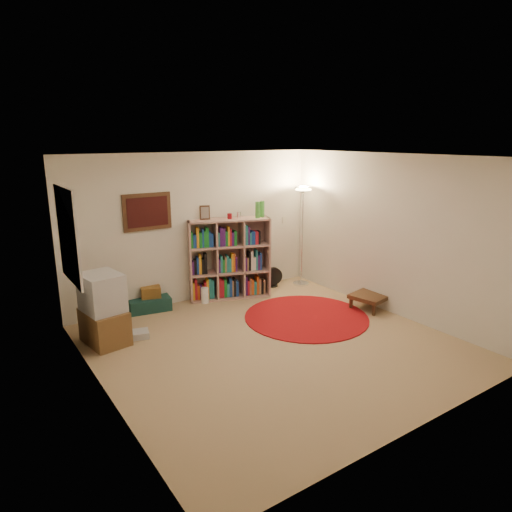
{
  "coord_description": "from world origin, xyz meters",
  "views": [
    {
      "loc": [
        -3.39,
        -4.57,
        2.73
      ],
      "look_at": [
        0.1,
        0.6,
        1.1
      ],
      "focal_mm": 32.0,
      "sensor_mm": 36.0,
      "label": 1
    }
  ],
  "objects": [
    {
      "name": "paper_towel",
      "position": [
        -0.03,
        1.96,
        0.13
      ],
      "size": [
        0.16,
        0.16,
        0.26
      ],
      "rotation": [
        0.0,
        0.0,
        -0.28
      ],
      "color": "white",
      "rests_on": "ground"
    },
    {
      "name": "bookshelf",
      "position": [
        0.46,
        2.0,
        0.67
      ],
      "size": [
        1.45,
        0.83,
        1.67
      ],
      "rotation": [
        0.0,
        0.0,
        -0.34
      ],
      "color": "tan",
      "rests_on": "ground"
    },
    {
      "name": "suitcase",
      "position": [
        -0.92,
        2.19,
        0.11
      ],
      "size": [
        0.72,
        0.53,
        0.21
      ],
      "rotation": [
        0.0,
        0.0,
        -0.16
      ],
      "color": "#133631",
      "rests_on": "ground"
    },
    {
      "name": "dvd_box",
      "position": [
        -1.45,
        1.26,
        0.05
      ],
      "size": [
        0.33,
        0.3,
        0.09
      ],
      "rotation": [
        0.0,
        0.0,
        -0.26
      ],
      "color": "#BABABF",
      "rests_on": "ground"
    },
    {
      "name": "floor_fan",
      "position": [
        1.44,
        2.0,
        0.19
      ],
      "size": [
        0.33,
        0.22,
        0.38
      ],
      "rotation": [
        0.0,
        0.0,
        -0.3
      ],
      "color": "black",
      "rests_on": "ground"
    },
    {
      "name": "red_rug",
      "position": [
        0.98,
        0.5,
        0.01
      ],
      "size": [
        1.93,
        1.93,
        0.02
      ],
      "color": "maroon",
      "rests_on": "ground"
    },
    {
      "name": "tv_stand",
      "position": [
        -1.87,
        1.35,
        0.47
      ],
      "size": [
        0.56,
        0.73,
        0.98
      ],
      "rotation": [
        0.0,
        0.0,
        0.15
      ],
      "color": "brown",
      "rests_on": "ground"
    },
    {
      "name": "side_table",
      "position": [
        2.08,
        0.21,
        0.2
      ],
      "size": [
        0.62,
        0.62,
        0.24
      ],
      "rotation": [
        0.0,
        0.0,
        0.2
      ],
      "color": "#3C2315",
      "rests_on": "ground"
    },
    {
      "name": "floor_lamp",
      "position": [
        1.98,
        1.84,
        1.55
      ],
      "size": [
        0.46,
        0.46,
        1.87
      ],
      "rotation": [
        0.0,
        0.0,
        0.35
      ],
      "color": "white",
      "rests_on": "ground"
    },
    {
      "name": "wicker_basket",
      "position": [
        -0.89,
        2.18,
        0.3
      ],
      "size": [
        0.36,
        0.3,
        0.18
      ],
      "rotation": [
        0.0,
        0.0,
        -0.28
      ],
      "color": "brown",
      "rests_on": "suitcase"
    },
    {
      "name": "duffel_bag",
      "position": [
        0.1,
        2.26,
        0.12
      ],
      "size": [
        0.4,
        0.35,
        0.25
      ],
      "rotation": [
        0.0,
        0.0,
        0.15
      ],
      "color": "black",
      "rests_on": "ground"
    },
    {
      "name": "room",
      "position": [
        -0.05,
        0.05,
        1.26
      ],
      "size": [
        4.54,
        4.54,
        2.54
      ],
      "color": "tan",
      "rests_on": "ground"
    }
  ]
}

